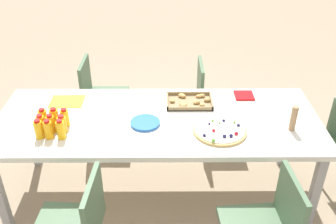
% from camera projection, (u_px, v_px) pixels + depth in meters
% --- Properties ---
extents(ground_plane, '(12.00, 12.00, 0.00)m').
position_uv_depth(ground_plane, '(159.00, 192.00, 3.20)').
color(ground_plane, gray).
extents(party_table, '(2.39, 0.92, 0.74)m').
position_uv_depth(party_table, '(158.00, 125.00, 2.84)').
color(party_table, silver).
rests_on(party_table, ground_plane).
extents(chair_near_left, '(0.42, 0.42, 0.83)m').
position_uv_depth(chair_near_left, '(77.00, 224.00, 2.26)').
color(chair_near_left, '#4C6B4C').
rests_on(chair_near_left, ground_plane).
extents(chair_near_right, '(0.43, 0.43, 0.83)m').
position_uv_depth(chair_near_right, '(267.00, 224.00, 2.26)').
color(chair_near_right, '#4C6B4C').
rests_on(chair_near_right, ground_plane).
extents(chair_far_left, '(0.40, 0.40, 0.83)m').
position_uv_depth(chair_far_left, '(99.00, 93.00, 3.63)').
color(chair_far_left, '#4C6B4C').
rests_on(chair_far_left, ground_plane).
extents(chair_far_right, '(0.40, 0.40, 0.83)m').
position_uv_depth(chair_far_right, '(212.00, 95.00, 3.59)').
color(chair_far_right, '#4C6B4C').
rests_on(chair_far_right, ground_plane).
extents(juice_bottle_0, '(0.06, 0.06, 0.14)m').
position_uv_depth(juice_bottle_0, '(39.00, 129.00, 2.56)').
color(juice_bottle_0, '#F9AE14').
rests_on(juice_bottle_0, party_table).
extents(juice_bottle_1, '(0.06, 0.06, 0.14)m').
position_uv_depth(juice_bottle_1, '(48.00, 130.00, 2.56)').
color(juice_bottle_1, '#FAAC14').
rests_on(juice_bottle_1, party_table).
extents(juice_bottle_2, '(0.06, 0.06, 0.15)m').
position_uv_depth(juice_bottle_2, '(61.00, 130.00, 2.56)').
color(juice_bottle_2, '#F8B014').
rests_on(juice_bottle_2, party_table).
extents(juice_bottle_3, '(0.06, 0.06, 0.14)m').
position_uv_depth(juice_bottle_3, '(41.00, 124.00, 2.62)').
color(juice_bottle_3, '#FAAF14').
rests_on(juice_bottle_3, party_table).
extents(juice_bottle_4, '(0.06, 0.06, 0.14)m').
position_uv_depth(juice_bottle_4, '(51.00, 124.00, 2.62)').
color(juice_bottle_4, '#F9AF14').
rests_on(juice_bottle_4, party_table).
extents(juice_bottle_5, '(0.06, 0.06, 0.14)m').
position_uv_depth(juice_bottle_5, '(62.00, 124.00, 2.62)').
color(juice_bottle_5, '#F9AF14').
rests_on(juice_bottle_5, party_table).
extents(juice_bottle_6, '(0.06, 0.06, 0.14)m').
position_uv_depth(juice_bottle_6, '(43.00, 118.00, 2.69)').
color(juice_bottle_6, '#F9AF14').
rests_on(juice_bottle_6, party_table).
extents(juice_bottle_7, '(0.06, 0.06, 0.15)m').
position_uv_depth(juice_bottle_7, '(55.00, 118.00, 2.68)').
color(juice_bottle_7, '#F8AC14').
rests_on(juice_bottle_7, party_table).
extents(juice_bottle_8, '(0.06, 0.06, 0.14)m').
position_uv_depth(juice_bottle_8, '(65.00, 118.00, 2.69)').
color(juice_bottle_8, '#F9AF14').
rests_on(juice_bottle_8, party_table).
extents(fruit_pizza, '(0.38, 0.38, 0.05)m').
position_uv_depth(fruit_pizza, '(220.00, 130.00, 2.65)').
color(fruit_pizza, tan).
rests_on(fruit_pizza, party_table).
extents(snack_tray, '(0.36, 0.25, 0.04)m').
position_uv_depth(snack_tray, '(190.00, 101.00, 2.99)').
color(snack_tray, olive).
rests_on(snack_tray, party_table).
extents(plate_stack, '(0.21, 0.21, 0.02)m').
position_uv_depth(plate_stack, '(145.00, 123.00, 2.74)').
color(plate_stack, blue).
rests_on(plate_stack, party_table).
extents(napkin_stack, '(0.15, 0.15, 0.02)m').
position_uv_depth(napkin_stack, '(244.00, 95.00, 3.08)').
color(napkin_stack, red).
rests_on(napkin_stack, party_table).
extents(cardboard_tube, '(0.04, 0.04, 0.19)m').
position_uv_depth(cardboard_tube, '(294.00, 118.00, 2.63)').
color(cardboard_tube, '#9E7A56').
rests_on(cardboard_tube, party_table).
extents(paper_folder, '(0.26, 0.20, 0.01)m').
position_uv_depth(paper_folder, '(67.00, 101.00, 3.01)').
color(paper_folder, yellow).
rests_on(paper_folder, party_table).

